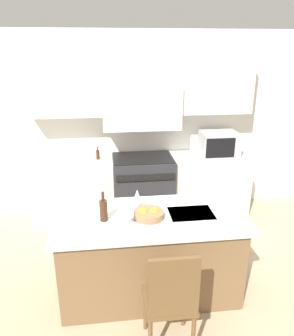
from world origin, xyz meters
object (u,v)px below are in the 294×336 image
at_px(wine_glass_near, 128,211).
at_px(oil_bottle_on_counter, 98,154).
at_px(island_chair, 171,298).
at_px(range_stove, 143,187).
at_px(fruit_bowl, 149,214).
at_px(wine_bottle, 104,210).
at_px(microwave, 219,144).
at_px(wine_glass_far, 137,196).

bearing_deg(wine_glass_near, oil_bottle_on_counter, 99.43).
xyz_separation_m(island_chair, wine_glass_near, (-0.29, 0.62, 0.48)).
distance_m(range_stove, fruit_bowl, 1.75).
bearing_deg(wine_glass_near, wine_bottle, 151.71).
bearing_deg(microwave, wine_glass_near, -129.04).
distance_m(wine_bottle, wine_glass_far, 0.39).
bearing_deg(oil_bottle_on_counter, microwave, -1.14).
distance_m(wine_glass_near, wine_glass_far, 0.34).
distance_m(island_chair, wine_glass_far, 1.07).
bearing_deg(oil_bottle_on_counter, fruit_bowl, -73.45).
height_order(wine_glass_far, oil_bottle_on_counter, oil_bottle_on_counter).
distance_m(wine_glass_far, oil_bottle_on_counter, 1.60).
height_order(wine_glass_far, fruit_bowl, wine_glass_far).
distance_m(microwave, wine_bottle, 2.41).
relative_size(wine_bottle, wine_glass_near, 1.37).
height_order(island_chair, wine_glass_near, wine_glass_near).
height_order(wine_bottle, wine_glass_far, wine_bottle).
bearing_deg(microwave, range_stove, -179.07).
relative_size(island_chair, wine_glass_far, 4.64).
xyz_separation_m(range_stove, wine_glass_far, (-0.22, -1.49, 0.56)).
bearing_deg(microwave, wine_bottle, -135.07).
xyz_separation_m(fruit_bowl, oil_bottle_on_counter, (-0.52, 1.74, 0.07)).
height_order(range_stove, microwave, microwave).
bearing_deg(microwave, fruit_bowl, -126.81).
relative_size(island_chair, fruit_bowl, 3.36).
bearing_deg(fruit_bowl, range_stove, 85.53).
bearing_deg(fruit_bowl, wine_glass_far, 115.69).
bearing_deg(wine_glass_far, microwave, 47.83).
xyz_separation_m(wine_glass_near, oil_bottle_on_counter, (-0.31, 1.86, -0.04)).
relative_size(microwave, island_chair, 0.54).
distance_m(microwave, wine_glass_far, 2.04).
bearing_deg(wine_bottle, range_stove, 71.44).
height_order(range_stove, fruit_bowl, fruit_bowl).
xyz_separation_m(microwave, wine_glass_far, (-1.37, -1.51, -0.07)).
bearing_deg(microwave, island_chair, -115.96).
bearing_deg(wine_bottle, microwave, 44.93).
relative_size(island_chair, oil_bottle_on_counter, 5.26).
bearing_deg(range_stove, microwave, 0.93).
distance_m(island_chair, wine_bottle, 1.01).
relative_size(microwave, oil_bottle_on_counter, 2.84).
bearing_deg(wine_glass_far, oil_bottle_on_counter, 105.33).
bearing_deg(microwave, oil_bottle_on_counter, 178.86).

